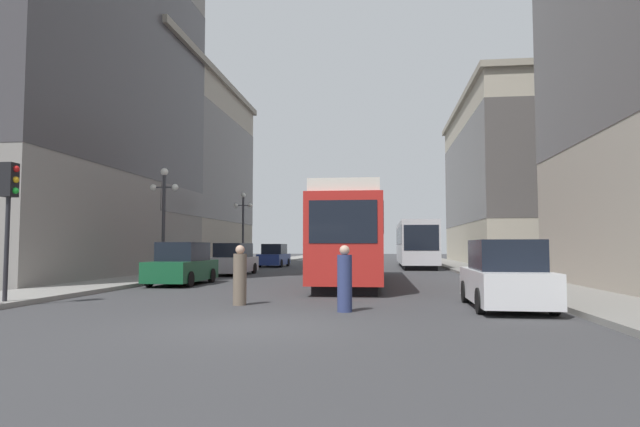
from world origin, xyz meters
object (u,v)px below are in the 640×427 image
at_px(parked_car_left_mid, 233,260).
at_px(traffic_light_near_left, 9,194).
at_px(streetcar, 353,236).
at_px(lamp_post_left_far, 243,218).
at_px(parked_car_left_far, 274,256).
at_px(transit_bus, 415,242).
at_px(pedestrian_crossing_near, 240,277).
at_px(lamp_post_left_near, 164,205).
at_px(parked_car_left_near, 183,265).
at_px(pedestrian_crossing_far, 345,281).
at_px(parked_car_right_far, 505,277).

bearing_deg(parked_car_left_mid, traffic_light_near_left, -93.53).
bearing_deg(streetcar, lamp_post_left_far, 121.85).
height_order(parked_car_left_far, lamp_post_left_far, lamp_post_left_far).
relative_size(transit_bus, traffic_light_near_left, 3.39).
distance_m(pedestrian_crossing_near, lamp_post_left_far, 25.22).
xyz_separation_m(pedestrian_crossing_near, lamp_post_left_near, (-6.47, 9.66, 2.85)).
xyz_separation_m(parked_car_left_near, traffic_light_near_left, (-1.68, -8.49, 2.24)).
height_order(parked_car_left_near, pedestrian_crossing_far, parked_car_left_near).
bearing_deg(lamp_post_left_far, parked_car_left_far, 52.63).
bearing_deg(transit_bus, traffic_light_near_left, -114.31).
xyz_separation_m(parked_car_left_near, pedestrian_crossing_far, (7.60, -8.50, -0.06)).
bearing_deg(traffic_light_near_left, parked_car_left_near, 78.80).
height_order(streetcar, transit_bus, streetcar).
bearing_deg(transit_bus, lamp_post_left_far, -167.05).
relative_size(pedestrian_crossing_near, traffic_light_near_left, 0.44).
bearing_deg(lamp_post_left_near, traffic_light_near_left, -88.84).
relative_size(streetcar, pedestrian_crossing_near, 8.79).
relative_size(transit_bus, parked_car_right_far, 3.02).
distance_m(transit_bus, pedestrian_crossing_near, 27.98).
distance_m(pedestrian_crossing_far, traffic_light_near_left, 9.57).
height_order(parked_car_left_near, parked_car_right_far, same).
xyz_separation_m(parked_car_left_near, pedestrian_crossing_near, (4.57, -7.35, -0.06)).
bearing_deg(parked_car_left_far, transit_bus, 4.18).
bearing_deg(parked_car_left_far, parked_car_left_mid, -88.32).
distance_m(streetcar, parked_car_left_near, 7.72).
distance_m(parked_car_left_mid, parked_car_right_far, 19.05).
height_order(streetcar, pedestrian_crossing_far, streetcar).
height_order(streetcar, parked_car_right_far, streetcar).
bearing_deg(parked_car_left_mid, lamp_post_left_far, 104.14).
bearing_deg(streetcar, parked_car_left_far, 112.71).
relative_size(parked_car_left_near, lamp_post_left_far, 0.79).
bearing_deg(parked_car_left_mid, parked_car_right_far, -49.32).
bearing_deg(transit_bus, pedestrian_crossing_near, -103.55).
bearing_deg(parked_car_left_near, transit_bus, 60.61).
xyz_separation_m(parked_car_left_far, pedestrian_crossing_far, (7.60, -27.82, -0.06)).
bearing_deg(parked_car_left_far, parked_car_right_far, -64.41).
bearing_deg(parked_car_right_far, traffic_light_near_left, 6.21).
distance_m(pedestrian_crossing_far, lamp_post_left_far, 27.23).
bearing_deg(parked_car_left_mid, lamp_post_left_near, -107.09).
bearing_deg(traffic_light_near_left, streetcar, 50.40).
xyz_separation_m(streetcar, parked_car_right_far, (4.54, -9.60, -1.26)).
height_order(streetcar, pedestrian_crossing_near, streetcar).
bearing_deg(lamp_post_left_near, parked_car_left_near, -50.48).
xyz_separation_m(transit_bus, lamp_post_left_near, (-13.07, -17.51, 1.69)).
bearing_deg(transit_bus, parked_car_left_mid, -132.50).
bearing_deg(pedestrian_crossing_near, parked_car_left_mid, 162.08).
bearing_deg(parked_car_left_far, pedestrian_crossing_far, -73.04).
height_order(traffic_light_near_left, lamp_post_left_far, lamp_post_left_far).
relative_size(transit_bus, lamp_post_left_near, 2.45).
bearing_deg(parked_car_left_far, parked_car_left_near, -88.32).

